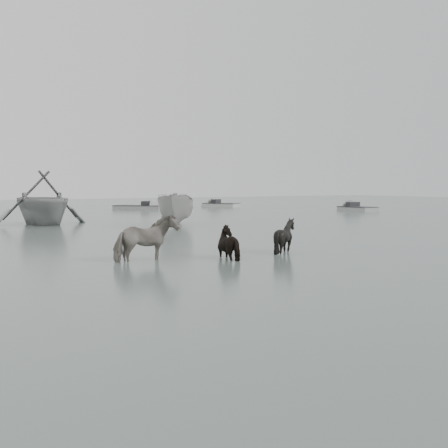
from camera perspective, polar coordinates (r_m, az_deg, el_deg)
The scene contains 9 objects.
ground at distance 16.62m, azimuth 7.41°, elevation -3.59°, with size 140.00×140.00×0.00m, color #586861.
pony_pinto at distance 16.27m, azimuth -7.97°, elevation -1.00°, with size 0.84×1.84×1.56m, color black.
pony_dark at distance 16.78m, azimuth 0.98°, elevation -1.24°, with size 1.30×1.11×1.31m, color black.
pony_black at distance 18.26m, azimuth 6.19°, elevation -0.78°, with size 1.08×1.21×1.34m, color black.
rowboat_trail at distance 32.20m, azimuth -17.96°, elevation 2.69°, with size 5.04×5.84×3.08m, color gray.
boat_small at distance 29.98m, azimuth -4.82°, elevation 1.66°, with size 1.85×4.91×1.90m, color #A8A7A3.
skiff_port at distance 46.67m, azimuth 13.42°, elevation 1.72°, with size 4.31×1.60×0.75m, color #989A98, non-canonical shape.
skiff_mid at distance 48.93m, azimuth -8.71°, elevation 1.89°, with size 5.69×1.60×0.75m, color gray, non-canonical shape.
skiff_star at distance 53.71m, azimuth -0.29°, elevation 2.13°, with size 4.64×1.60×0.75m, color #B6B6B1, non-canonical shape.
Camera 1 is at (-10.16, -12.96, 2.21)m, focal length 45.00 mm.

